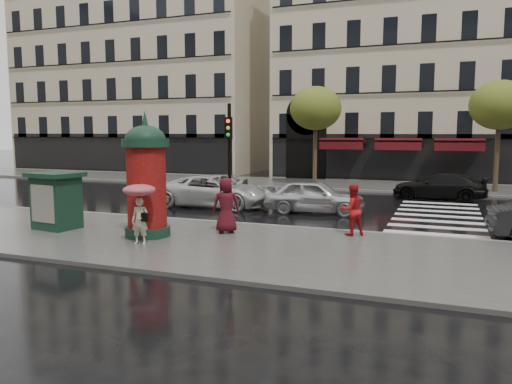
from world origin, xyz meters
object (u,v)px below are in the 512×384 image
at_px(woman_umbrella, 140,203).
at_px(newsstand, 56,200).
at_px(man_burgundy, 226,205).
at_px(car_black, 439,186).
at_px(car_silver, 314,196).
at_px(traffic_light, 229,152).
at_px(woman_red, 352,210).
at_px(car_white, 214,191).
at_px(morris_column, 146,177).
at_px(car_far_silver, 217,183).

distance_m(woman_umbrella, newsstand, 4.44).
distance_m(man_burgundy, car_black, 14.61).
bearing_deg(car_silver, traffic_light, 149.30).
bearing_deg(car_silver, man_burgundy, 160.64).
relative_size(woman_red, car_white, 0.31).
bearing_deg(morris_column, car_silver, 62.44).
bearing_deg(car_far_silver, man_burgundy, 20.30).
xyz_separation_m(woman_umbrella, man_burgundy, (1.78, 2.58, -0.32)).
bearing_deg(woman_red, traffic_light, -41.47).
height_order(newsstand, car_silver, newsstand).
height_order(morris_column, car_silver, morris_column).
xyz_separation_m(traffic_light, car_white, (-2.82, 4.46, -2.11)).
bearing_deg(car_white, man_burgundy, -152.27).
xyz_separation_m(traffic_light, car_black, (7.36, 11.36, -2.18)).
bearing_deg(car_far_silver, woman_red, 38.22).
bearing_deg(morris_column, car_white, 98.61).
bearing_deg(newsstand, woman_red, 14.61).
bearing_deg(car_black, newsstand, -37.45).
relative_size(car_silver, car_far_silver, 1.21).
relative_size(morris_column, car_far_silver, 1.13).
height_order(woman_umbrella, newsstand, newsstand).
bearing_deg(morris_column, traffic_light, 60.85).
relative_size(morris_column, car_white, 0.75).
distance_m(newsstand, car_far_silver, 12.44).
xyz_separation_m(morris_column, car_silver, (3.88, 7.43, -1.37)).
bearing_deg(car_white, car_silver, -92.23).
distance_m(car_white, car_far_silver, 5.36).
bearing_deg(traffic_light, woman_red, -4.90).
height_order(man_burgundy, car_black, man_burgundy).
bearing_deg(man_burgundy, morris_column, 3.18).
relative_size(man_burgundy, traffic_light, 0.43).
distance_m(car_silver, car_black, 8.66).
bearing_deg(car_black, man_burgundy, -23.42).
bearing_deg(car_silver, car_far_silver, 51.32).
bearing_deg(car_silver, newsstand, 129.95).
distance_m(woman_red, car_silver, 5.45).
relative_size(woman_red, traffic_light, 0.38).
height_order(woman_umbrella, traffic_light, traffic_light).
bearing_deg(traffic_light, morris_column, -119.15).
relative_size(woman_red, man_burgundy, 0.90).
xyz_separation_m(morris_column, car_black, (9.04, 14.38, -1.43)).
relative_size(morris_column, car_silver, 0.94).
distance_m(woman_umbrella, car_silver, 9.24).
distance_m(car_black, car_far_silver, 12.53).
xyz_separation_m(car_white, car_far_silver, (-2.19, 4.89, -0.15)).
xyz_separation_m(woman_red, man_burgundy, (-4.17, -1.17, 0.10)).
relative_size(newsstand, car_silver, 0.46).
distance_m(traffic_light, newsstand, 6.54).
distance_m(woman_umbrella, woman_red, 7.05).
bearing_deg(car_white, morris_column, -173.04).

